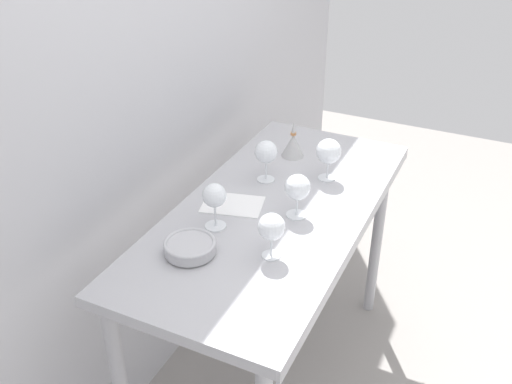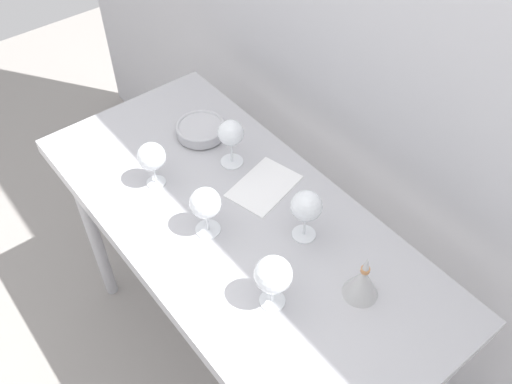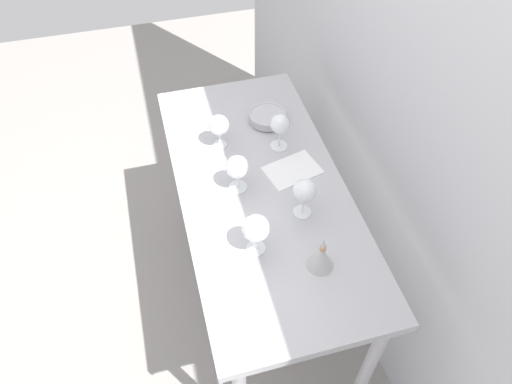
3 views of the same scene
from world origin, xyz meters
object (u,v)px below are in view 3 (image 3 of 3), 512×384
(wine_glass_near_center, at_px, (237,168))
(tasting_bowl, at_px, (268,116))
(decanter_funnel, at_px, (321,257))
(wine_glass_far_right, at_px, (304,192))
(wine_glass_far_left, at_px, (280,125))
(tasting_sheet_upper, at_px, (292,170))
(wine_glass_near_right, at_px, (256,229))
(wine_glass_near_left, at_px, (219,126))

(wine_glass_near_center, height_order, tasting_bowl, wine_glass_near_center)
(decanter_funnel, bearing_deg, wine_glass_far_right, 176.33)
(wine_glass_far_right, bearing_deg, wine_glass_far_left, 176.98)
(wine_glass_far_left, xyz_separation_m, tasting_sheet_upper, (0.15, 0.01, -0.12))
(wine_glass_far_left, bearing_deg, tasting_bowl, -179.22)
(tasting_bowl, bearing_deg, wine_glass_far_left, 0.78)
(tasting_sheet_upper, height_order, decanter_funnel, decanter_funnel)
(wine_glass_near_right, xyz_separation_m, wine_glass_far_right, (-0.11, 0.21, 0.00))
(wine_glass_near_center, relative_size, wine_glass_far_left, 0.97)
(wine_glass_near_right, relative_size, wine_glass_far_left, 1.02)
(wine_glass_near_right, distance_m, tasting_bowl, 0.70)
(wine_glass_near_right, height_order, tasting_bowl, wine_glass_near_right)
(wine_glass_far_left, height_order, tasting_sheet_upper, wine_glass_far_left)
(wine_glass_far_right, bearing_deg, wine_glass_near_right, -61.70)
(wine_glass_near_right, relative_size, wine_glass_near_center, 1.05)
(tasting_bowl, bearing_deg, wine_glass_far_right, -1.82)
(wine_glass_far_right, relative_size, wine_glass_near_left, 1.08)
(wine_glass_near_center, bearing_deg, wine_glass_far_left, 129.44)
(wine_glass_far_right, bearing_deg, wine_glass_near_center, -132.20)
(wine_glass_near_right, height_order, wine_glass_far_right, same)
(wine_glass_near_center, height_order, wine_glass_far_left, wine_glass_far_left)
(wine_glass_near_right, bearing_deg, decanter_funnel, 57.82)
(wine_glass_near_center, xyz_separation_m, wine_glass_far_left, (-0.18, 0.22, 0.01))
(wine_glass_far_right, xyz_separation_m, wine_glass_far_left, (-0.37, 0.02, -0.00))
(wine_glass_near_right, distance_m, wine_glass_far_left, 0.54)
(tasting_bowl, distance_m, decanter_funnel, 0.78)
(wine_glass_far_left, xyz_separation_m, tasting_bowl, (-0.17, -0.00, -0.09))
(tasting_sheet_upper, distance_m, decanter_funnel, 0.46)
(wine_glass_near_center, relative_size, decanter_funnel, 1.05)
(tasting_bowl, bearing_deg, decanter_funnel, -2.39)
(wine_glass_near_right, xyz_separation_m, decanter_funnel, (0.12, 0.20, -0.07))
(decanter_funnel, bearing_deg, tasting_bowl, 177.61)
(wine_glass_near_right, height_order, wine_glass_near_left, wine_glass_near_right)
(wine_glass_near_center, xyz_separation_m, wine_glass_far_right, (0.19, 0.21, 0.01))
(tasting_sheet_upper, bearing_deg, wine_glass_near_right, -50.33)
(decanter_funnel, bearing_deg, wine_glass_near_right, -122.18)
(wine_glass_far_left, distance_m, wine_glass_near_left, 0.25)
(wine_glass_near_right, relative_size, tasting_sheet_upper, 0.78)
(wine_glass_far_right, distance_m, wine_glass_far_left, 0.37)
(wine_glass_near_left, xyz_separation_m, tasting_bowl, (-0.10, 0.24, -0.08))
(wine_glass_far_right, bearing_deg, tasting_sheet_upper, 171.73)
(wine_glass_far_right, distance_m, tasting_sheet_upper, 0.25)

